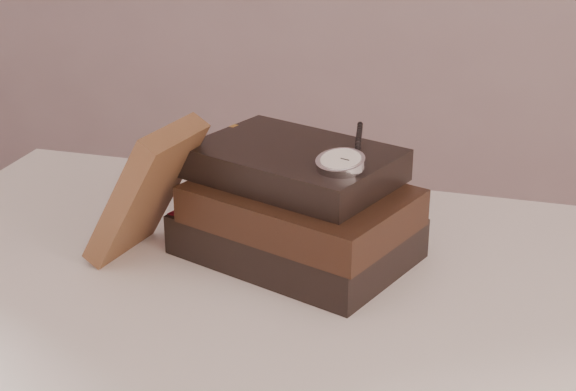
# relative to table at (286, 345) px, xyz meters

# --- Properties ---
(table) EXTENTS (1.00, 0.60, 0.75)m
(table) POSITION_rel_table_xyz_m (0.00, 0.00, 0.00)
(table) COLOR silver
(table) RESTS_ON ground
(book_stack) EXTENTS (0.30, 0.26, 0.13)m
(book_stack) POSITION_rel_table_xyz_m (-0.00, 0.05, 0.15)
(book_stack) COLOR black
(book_stack) RESTS_ON table
(journal) EXTENTS (0.13, 0.13, 0.17)m
(journal) POSITION_rel_table_xyz_m (-0.17, 0.00, 0.18)
(journal) COLOR #472C1B
(journal) RESTS_ON table
(pocket_watch) EXTENTS (0.07, 0.16, 0.02)m
(pocket_watch) POSITION_rel_table_xyz_m (0.06, 0.02, 0.23)
(pocket_watch) COLOR silver
(pocket_watch) RESTS_ON book_stack
(eyeglasses) EXTENTS (0.14, 0.15, 0.05)m
(eyeglasses) POSITION_rel_table_xyz_m (-0.06, 0.17, 0.17)
(eyeglasses) COLOR silver
(eyeglasses) RESTS_ON book_stack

